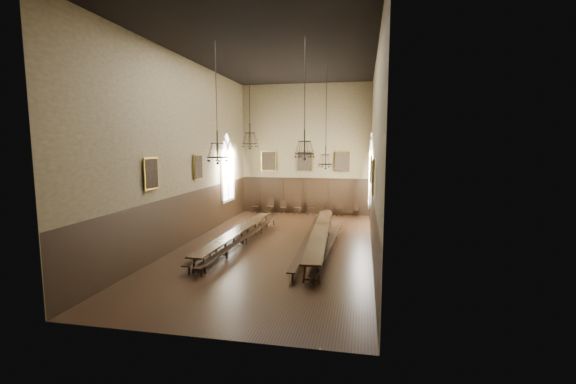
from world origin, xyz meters
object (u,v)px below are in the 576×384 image
(chair_7, at_px, (356,212))
(chandelier_back_left, at_px, (250,139))
(bench_right_inner, at_px, (308,240))
(chair_0, at_px, (255,209))
(chair_1, at_px, (270,209))
(table_left, at_px, (238,237))
(chair_4, at_px, (311,210))
(chair_5, at_px, (327,211))
(chandelier_front_left, at_px, (217,150))
(chandelier_front_right, at_px, (305,145))
(chair_2, at_px, (283,210))
(bench_right_outer, at_px, (331,244))
(chair_3, at_px, (297,210))
(bench_left_outer, at_px, (226,238))
(chair_6, at_px, (339,212))
(table_right, at_px, (321,239))
(chandelier_back_right, at_px, (326,157))
(bench_left_inner, at_px, (246,239))

(chair_7, bearing_deg, chandelier_back_left, -115.09)
(bench_right_inner, distance_m, chair_0, 9.67)
(chair_1, bearing_deg, table_left, -78.90)
(chair_4, distance_m, chair_5, 1.13)
(table_left, relative_size, chair_7, 10.96)
(chandelier_front_left, bearing_deg, chandelier_back_left, 91.92)
(chandelier_front_left, xyz_separation_m, chandelier_front_right, (3.63, 0.08, 0.19))
(bench_right_inner, relative_size, chair_5, 11.29)
(chair_2, distance_m, chair_4, 1.94)
(table_left, relative_size, bench_right_inner, 0.91)
(bench_right_inner, bearing_deg, bench_right_outer, -20.43)
(chair_0, distance_m, chair_3, 3.04)
(bench_left_outer, height_order, chair_6, chair_6)
(bench_right_outer, bearing_deg, table_right, 141.75)
(table_left, distance_m, chair_0, 8.74)
(bench_left_outer, xyz_separation_m, chandelier_back_right, (4.62, 2.45, 3.95))
(bench_right_inner, distance_m, chair_3, 8.55)
(chair_1, relative_size, chandelier_back_left, 0.24)
(chair_2, relative_size, chandelier_back_right, 0.18)
(table_left, xyz_separation_m, bench_left_outer, (-0.64, 0.07, -0.09))
(chair_1, bearing_deg, chair_7, 7.77)
(chair_0, distance_m, chandelier_back_right, 9.14)
(chair_3, xyz_separation_m, chandelier_front_right, (2.15, -10.93, 4.54))
(bench_right_outer, xyz_separation_m, chair_2, (-4.08, 8.79, 0.00))
(chair_0, bearing_deg, bench_right_outer, -53.28)
(chandelier_front_right, bearing_deg, bench_right_outer, 67.41)
(bench_left_inner, relative_size, chair_5, 11.12)
(chair_5, height_order, chandelier_front_left, chandelier_front_left)
(bench_right_inner, height_order, chair_0, chair_0)
(table_right, distance_m, chair_5, 8.34)
(bench_left_inner, xyz_separation_m, chair_2, (0.02, 8.67, -0.01))
(bench_right_outer, relative_size, chair_0, 10.05)
(bench_right_outer, xyz_separation_m, chandelier_back_left, (-4.72, 2.98, 4.89))
(bench_left_inner, bearing_deg, chandelier_front_right, -36.05)
(chair_7, bearing_deg, chair_2, -160.98)
(chandelier_front_right, bearing_deg, bench_right_inner, 94.29)
(chair_3, bearing_deg, chandelier_back_right, -69.03)
(chair_5, bearing_deg, chair_0, -163.85)
(bench_left_inner, relative_size, chair_3, 10.71)
(chair_7, bearing_deg, chandelier_front_right, -80.27)
(chair_2, height_order, chandelier_back_left, chandelier_back_left)
(bench_left_inner, height_order, chair_3, chair_3)
(chair_7, distance_m, chandelier_back_left, 9.47)
(table_left, relative_size, bench_left_outer, 0.96)
(chair_3, xyz_separation_m, chandelier_front_left, (-1.48, -11.01, 4.35))
(chair_3, bearing_deg, table_right, -74.49)
(bench_left_inner, relative_size, chandelier_front_left, 2.15)
(chair_0, bearing_deg, chair_3, 2.34)
(chair_3, xyz_separation_m, chair_7, (4.02, 0.02, -0.03))
(table_left, bearing_deg, chair_0, 100.48)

